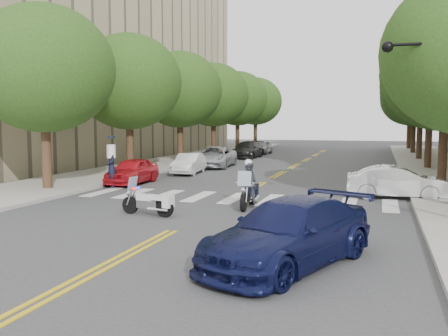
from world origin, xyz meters
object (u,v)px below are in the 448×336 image
at_px(motorcycle_parked, 152,203).
at_px(officer_standing, 111,167).
at_px(motorcycle_police, 249,186).
at_px(sedan_blue, 289,233).
at_px(convertible, 397,182).

height_order(motorcycle_parked, officer_standing, officer_standing).
relative_size(motorcycle_police, officer_standing, 1.11).
height_order(motorcycle_parked, sedan_blue, sedan_blue).
xyz_separation_m(motorcycle_parked, sedan_blue, (5.48, -4.40, 0.28)).
relative_size(motorcycle_police, motorcycle_parked, 1.10).
height_order(officer_standing, sedan_blue, officer_standing).
relative_size(motorcycle_parked, sedan_blue, 0.40).
relative_size(motorcycle_police, convertible, 0.54).
relative_size(motorcycle_police, sedan_blue, 0.44).
bearing_deg(motorcycle_police, convertible, -146.74).
xyz_separation_m(motorcycle_police, officer_standing, (-7.63, 3.24, 0.20)).
distance_m(motorcycle_police, motorcycle_parked, 3.77).
height_order(motorcycle_police, officer_standing, officer_standing).
height_order(motorcycle_police, convertible, motorcycle_police).
relative_size(motorcycle_parked, officer_standing, 1.01).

